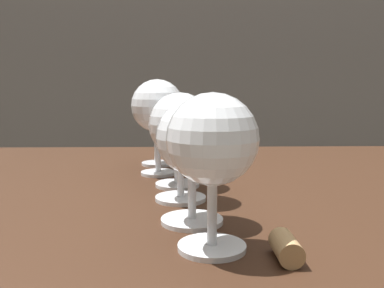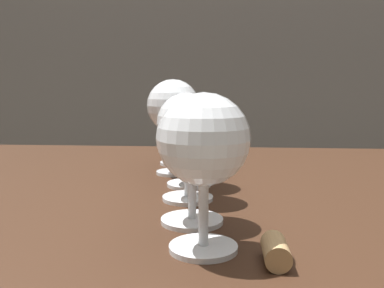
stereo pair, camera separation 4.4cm
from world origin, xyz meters
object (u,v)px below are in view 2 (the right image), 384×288
(wine_glass_cabernet, at_px, (192,141))
(wine_glass_white, at_px, (173,106))
(wine_glass_merlot, at_px, (175,110))
(wine_glass_rose, at_px, (204,144))
(wine_glass_chardonnay, at_px, (188,126))
(wine_glass_port, at_px, (189,128))
(cork, at_px, (276,251))

(wine_glass_cabernet, relative_size, wine_glass_white, 0.83)
(wine_glass_merlot, bearing_deg, wine_glass_rose, -79.88)
(wine_glass_cabernet, bearing_deg, wine_glass_chardonnay, 97.89)
(wine_glass_merlot, bearing_deg, wine_glass_port, -76.63)
(wine_glass_cabernet, bearing_deg, wine_glass_port, 95.94)
(wine_glass_merlot, bearing_deg, cork, -72.85)
(wine_glass_cabernet, distance_m, cork, 0.15)
(wine_glass_rose, relative_size, wine_glass_port, 1.08)
(cork, bearing_deg, wine_glass_rose, 158.42)
(wine_glass_cabernet, xyz_separation_m, wine_glass_merlot, (-0.06, 0.34, 0.01))
(wine_glass_rose, bearing_deg, wine_glass_cabernet, 101.91)
(wine_glass_white, relative_size, cork, 3.77)
(wine_glass_port, distance_m, wine_glass_merlot, 0.18)
(wine_glass_white, bearing_deg, wine_glass_rose, -78.52)
(wine_glass_rose, distance_m, wine_glass_chardonnay, 0.17)
(wine_glass_cabernet, height_order, wine_glass_port, same)
(wine_glass_rose, xyz_separation_m, wine_glass_port, (-0.03, 0.24, -0.01))
(wine_glass_rose, height_order, wine_glass_white, wine_glass_white)
(wine_glass_chardonnay, height_order, wine_glass_merlot, wine_glass_merlot)
(wine_glass_cabernet, xyz_separation_m, wine_glass_white, (-0.05, 0.25, 0.02))
(wine_glass_chardonnay, bearing_deg, wine_glass_port, 93.61)
(wine_glass_chardonnay, relative_size, wine_glass_port, 1.06)
(wine_glass_chardonnay, bearing_deg, cork, -64.83)
(wine_glass_cabernet, relative_size, wine_glass_port, 0.99)
(wine_glass_rose, relative_size, wine_glass_merlot, 0.99)
(wine_glass_rose, relative_size, wine_glass_cabernet, 1.08)
(wine_glass_rose, bearing_deg, wine_glass_chardonnay, 99.73)
(wine_glass_rose, height_order, wine_glass_cabernet, wine_glass_rose)
(wine_glass_rose, height_order, wine_glass_port, wine_glass_rose)
(wine_glass_port, relative_size, wine_glass_merlot, 0.92)
(wine_glass_cabernet, relative_size, wine_glass_chardonnay, 0.94)
(wine_glass_rose, distance_m, wine_glass_merlot, 0.42)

